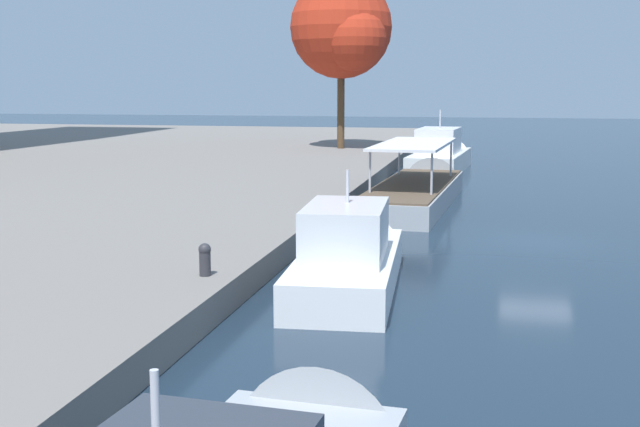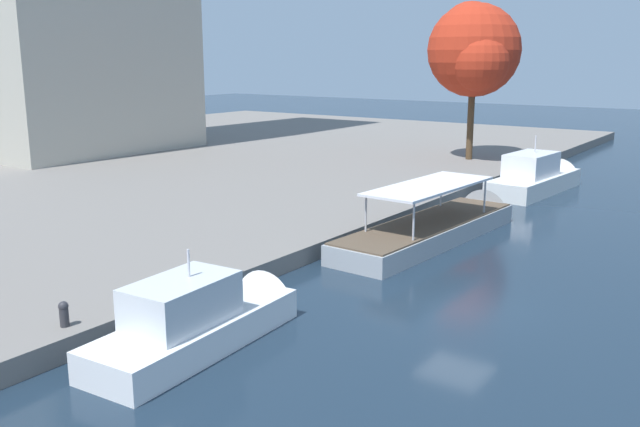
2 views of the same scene
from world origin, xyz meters
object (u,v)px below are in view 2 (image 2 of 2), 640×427
mooring_bollard_0 (519,161)px  tour_boat_2 (438,231)px  motor_yacht_3 (537,179)px  motor_yacht_1 (207,321)px  mooring_bollard_1 (64,313)px  tree_0 (474,48)px

mooring_bollard_0 → tour_boat_2: bearing=-171.6°
motor_yacht_3 → mooring_bollard_0: bearing=35.4°
motor_yacht_3 → mooring_bollard_0: size_ratio=15.32×
motor_yacht_1 → tour_boat_2: (16.41, -0.33, -0.34)m
motor_yacht_3 → mooring_bollard_1: 35.02m
mooring_bollard_0 → mooring_bollard_1: size_ratio=0.84×
mooring_bollard_0 → mooring_bollard_1: mooring_bollard_1 is taller
mooring_bollard_0 → motor_yacht_1: bearing=-175.8°
tour_boat_2 → mooring_bollard_0: size_ratio=20.98×
motor_yacht_3 → tree_0: tree_0 is taller
motor_yacht_1 → mooring_bollard_1: 4.44m
motor_yacht_1 → tour_boat_2: 16.41m
motor_yacht_1 → mooring_bollard_0: bearing=0.5°
tour_boat_2 → tree_0: tree_0 is taller
motor_yacht_1 → tour_boat_2: size_ratio=0.61×
motor_yacht_1 → mooring_bollard_0: size_ratio=12.85×
tour_boat_2 → tree_0: size_ratio=1.15×
tour_boat_2 → mooring_bollard_1: size_ratio=17.57×
mooring_bollard_0 → mooring_bollard_1: 40.13m
motor_yacht_3 → mooring_bollard_1: (-34.83, 3.62, 0.42)m
tour_boat_2 → tree_0: (21.81, 7.66, 9.35)m
motor_yacht_1 → mooring_bollard_1: (-3.09, 3.14, 0.55)m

